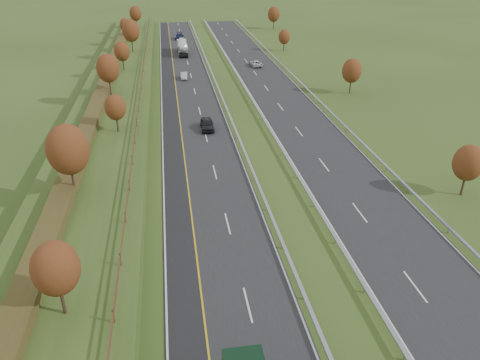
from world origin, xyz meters
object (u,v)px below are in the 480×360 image
object	(u,v)px
road_tanker	(182,46)
car_dark_near	(207,124)
car_oncoming	(256,63)
car_small_far	(179,36)
car_silver_mid	(184,76)

from	to	relation	value
road_tanker	car_dark_near	size ratio (longest dim) A/B	2.33
car_dark_near	car_oncoming	distance (m)	41.86
car_dark_near	car_small_far	world-z (taller)	car_dark_near
car_oncoming	car_silver_mid	bearing A→B (deg)	23.64
car_small_far	car_oncoming	bearing A→B (deg)	-61.30
road_tanker	car_dark_near	bearing A→B (deg)	-88.86
car_oncoming	road_tanker	bearing A→B (deg)	-49.43
car_small_far	car_oncoming	distance (m)	40.32
road_tanker	car_dark_near	distance (m)	55.58
car_dark_near	car_silver_mid	xyz separation A→B (m)	(-2.00, 30.51, -0.17)
car_dark_near	car_oncoming	bearing A→B (deg)	69.97
car_silver_mid	car_small_far	distance (m)	45.69
car_silver_mid	car_dark_near	bearing A→B (deg)	-84.09
car_dark_near	road_tanker	bearing A→B (deg)	91.83
car_dark_near	car_small_far	xyz separation A→B (m)	(-1.10, 76.19, -0.01)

